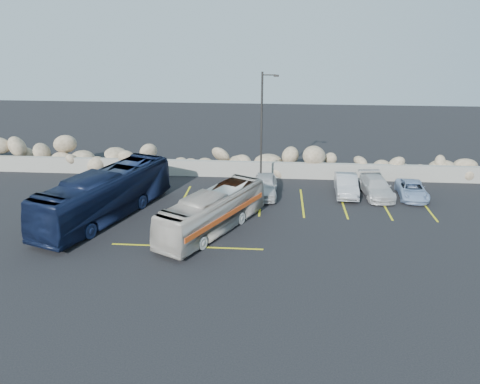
# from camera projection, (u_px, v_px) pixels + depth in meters

# --- Properties ---
(ground) EXTENTS (90.00, 90.00, 0.00)m
(ground) POSITION_uv_depth(u_px,v_px,m) (205.00, 249.00, 24.14)
(ground) COLOR black
(ground) RESTS_ON ground
(seawall) EXTENTS (60.00, 0.40, 1.20)m
(seawall) POSITION_uv_depth(u_px,v_px,m) (229.00, 169.00, 35.16)
(seawall) COLOR gray
(seawall) RESTS_ON ground
(riprap_pile) EXTENTS (54.00, 2.80, 2.60)m
(riprap_pile) POSITION_uv_depth(u_px,v_px,m) (230.00, 156.00, 36.04)
(riprap_pile) COLOR #917C5F
(riprap_pile) RESTS_ON ground
(parking_lines) EXTENTS (18.16, 9.36, 0.01)m
(parking_lines) POSITION_uv_depth(u_px,v_px,m) (293.00, 211.00, 29.00)
(parking_lines) COLOR gold
(parking_lines) RESTS_ON ground
(lamppost) EXTENTS (1.14, 0.18, 8.00)m
(lamppost) POSITION_uv_depth(u_px,v_px,m) (262.00, 128.00, 31.35)
(lamppost) COLOR #2E2B29
(lamppost) RESTS_ON ground
(vintage_bus) EXTENTS (5.51, 8.21, 2.30)m
(vintage_bus) POSITION_uv_depth(u_px,v_px,m) (213.00, 212.00, 25.89)
(vintage_bus) COLOR beige
(vintage_bus) RESTS_ON ground
(tour_coach) EXTENTS (5.75, 10.50, 2.87)m
(tour_coach) POSITION_uv_depth(u_px,v_px,m) (105.00, 195.00, 27.56)
(tour_coach) COLOR #0F1833
(tour_coach) RESTS_ON ground
(car_a) EXTENTS (1.63, 4.04, 1.38)m
(car_a) POSITION_uv_depth(u_px,v_px,m) (265.00, 186.00, 31.33)
(car_a) COLOR silver
(car_a) RESTS_ON ground
(car_b) EXTENTS (1.59, 4.09, 1.33)m
(car_b) POSITION_uv_depth(u_px,v_px,m) (346.00, 185.00, 31.54)
(car_b) COLOR #B1B1B6
(car_b) RESTS_ON ground
(car_c) EXTENTS (2.08, 4.39, 1.24)m
(car_c) POSITION_uv_depth(u_px,v_px,m) (376.00, 187.00, 31.31)
(car_c) COLOR silver
(car_c) RESTS_ON ground
(car_d) EXTENTS (1.99, 3.88, 1.05)m
(car_d) POSITION_uv_depth(u_px,v_px,m) (412.00, 190.00, 31.02)
(car_d) COLOR #92ABD0
(car_d) RESTS_ON ground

